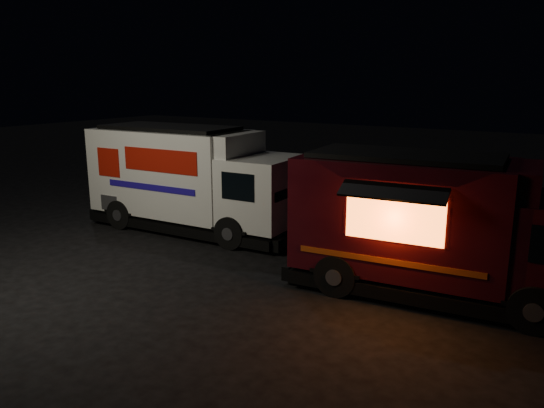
{
  "coord_description": "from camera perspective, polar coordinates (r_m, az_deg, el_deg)",
  "views": [
    {
      "loc": [
        9.2,
        -9.45,
        4.53
      ],
      "look_at": [
        1.92,
        2.0,
        1.31
      ],
      "focal_mm": 35.0,
      "sensor_mm": 36.0,
      "label": 1
    }
  ],
  "objects": [
    {
      "name": "red_truck",
      "position": [
        11.64,
        17.95,
        -2.37
      ],
      "size": [
        6.67,
        3.0,
        3.01
      ],
      "primitive_type": null,
      "rotation": [
        0.0,
        0.0,
        0.1
      ],
      "color": "#3B0A10",
      "rests_on": "ground"
    },
    {
      "name": "white_truck",
      "position": [
        16.12,
        -8.28,
        2.63
      ],
      "size": [
        7.03,
        2.71,
        3.14
      ],
      "primitive_type": null,
      "rotation": [
        0.0,
        0.0,
        0.05
      ],
      "color": "silver",
      "rests_on": "ground"
    },
    {
      "name": "ground",
      "position": [
        13.94,
        -11.19,
        -5.87
      ],
      "size": [
        80.0,
        80.0,
        0.0
      ],
      "primitive_type": "plane",
      "color": "black",
      "rests_on": "ground"
    }
  ]
}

